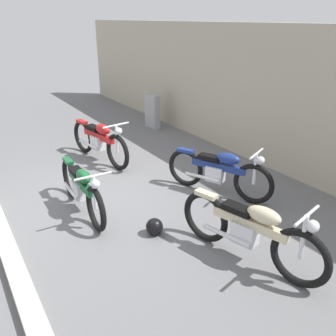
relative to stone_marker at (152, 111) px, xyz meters
The scene contains 8 objects.
ground_plane 4.78m from the stone_marker, 43.48° to the right, with size 40.00×40.00×0.00m, color slate.
building_wall 3.67m from the stone_marker, 12.03° to the left, with size 18.00×0.30×2.95m, color #B2A893.
stone_marker is the anchor object (origin of this frame).
helmet 5.84m from the stone_marker, 29.30° to the right, with size 0.26×0.26×0.26m, color black.
motorcycle_blue 4.66m from the stone_marker, 14.54° to the right, with size 1.95×1.05×0.95m.
motorcycle_cream 6.65m from the stone_marker, 18.52° to the right, with size 2.15×0.81×0.99m.
motorcycle_green 5.21m from the stone_marker, 42.50° to the right, with size 2.05×0.57×0.92m.
motorcycle_red 2.94m from the stone_marker, 53.47° to the right, with size 2.23×0.70×1.01m.
Camera 1 is at (5.78, -1.91, 3.05)m, focal length 39.23 mm.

